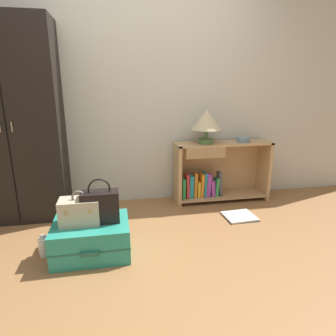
% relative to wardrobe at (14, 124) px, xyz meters
% --- Properties ---
extents(ground_plane, '(9.00, 9.00, 0.00)m').
position_rel_wardrobe_xyz_m(ground_plane, '(1.25, -1.20, -0.98)').
color(ground_plane, olive).
extents(back_wall, '(6.40, 0.10, 2.60)m').
position_rel_wardrobe_xyz_m(back_wall, '(1.25, 0.30, 0.32)').
color(back_wall, beige).
rests_on(back_wall, ground_plane).
extents(wardrobe, '(0.89, 0.47, 1.95)m').
position_rel_wardrobe_xyz_m(wardrobe, '(0.00, 0.00, 0.00)').
color(wardrobe, black).
rests_on(wardrobe, ground_plane).
extents(bookshelf, '(1.12, 0.32, 0.70)m').
position_rel_wardrobe_xyz_m(bookshelf, '(2.13, 0.08, -0.64)').
color(bookshelf, tan).
rests_on(bookshelf, ground_plane).
extents(table_lamp, '(0.34, 0.34, 0.38)m').
position_rel_wardrobe_xyz_m(table_lamp, '(1.97, 0.04, -0.02)').
color(table_lamp, '#4C7542').
rests_on(table_lamp, bookshelf).
extents(bowl, '(0.15, 0.15, 0.05)m').
position_rel_wardrobe_xyz_m(bowl, '(2.43, 0.05, -0.25)').
color(bowl, slate).
rests_on(bowl, bookshelf).
extents(suitcase_large, '(0.61, 0.48, 0.28)m').
position_rel_wardrobe_xyz_m(suitcase_large, '(0.73, -0.87, -0.84)').
color(suitcase_large, teal).
rests_on(suitcase_large, ground_plane).
extents(train_case, '(0.31, 0.20, 0.28)m').
position_rel_wardrobe_xyz_m(train_case, '(0.66, -0.86, -0.60)').
color(train_case, '#B7A88E').
rests_on(train_case, suitcase_large).
extents(handbag, '(0.30, 0.15, 0.36)m').
position_rel_wardrobe_xyz_m(handbag, '(0.82, -0.86, -0.57)').
color(handbag, black).
rests_on(handbag, suitcase_large).
extents(bottle, '(0.08, 0.08, 0.18)m').
position_rel_wardrobe_xyz_m(bottle, '(0.35, -0.83, -0.89)').
color(bottle, white).
rests_on(bottle, ground_plane).
extents(open_book_on_floor, '(0.33, 0.30, 0.02)m').
position_rel_wardrobe_xyz_m(open_book_on_floor, '(2.21, -0.46, -0.97)').
color(open_book_on_floor, white).
rests_on(open_book_on_floor, ground_plane).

